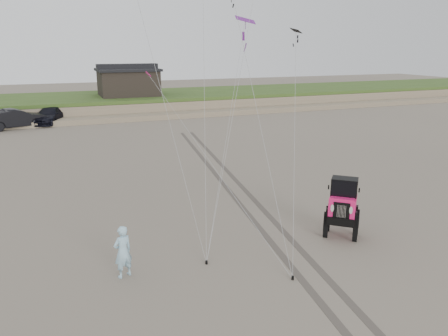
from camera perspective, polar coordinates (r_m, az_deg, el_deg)
The scene contains 10 objects.
ground at distance 14.49m, azimuth 6.84°, elevation -12.72°, with size 160.00×160.00×0.00m, color #6B6054.
dune_ridge at distance 49.39m, azimuth -14.65°, elevation 8.08°, with size 160.00×14.25×1.73m.
cabin at distance 48.96m, azimuth -12.41°, elevation 11.01°, with size 6.40×5.40×3.35m.
truck_b at distance 41.94m, azimuth -25.54°, elevation 5.85°, with size 1.79×5.13×1.69m, color black.
truck_c at distance 43.39m, azimuth -21.72°, elevation 6.41°, with size 2.08×5.13×1.49m, color black.
jeep at distance 16.74m, azimuth 15.16°, elevation -5.83°, with size 2.06×4.79×1.78m, color #FA1D6E, non-canonical shape.
man at distance 13.84m, azimuth -13.08°, elevation -10.60°, with size 0.61×0.40×1.67m, color #8BC8D7.
stake_main at distance 14.56m, azimuth -2.30°, elevation -12.22°, with size 0.08×0.08×0.12m, color black.
stake_aux at distance 13.84m, azimuth 8.96°, elevation -13.99°, with size 0.08×0.08×0.12m, color black.
tire_tracks at distance 21.93m, azimuth 1.41°, elevation -2.59°, with size 5.22×29.74×0.01m.
Camera 1 is at (-6.31, -11.11, 6.85)m, focal length 35.00 mm.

